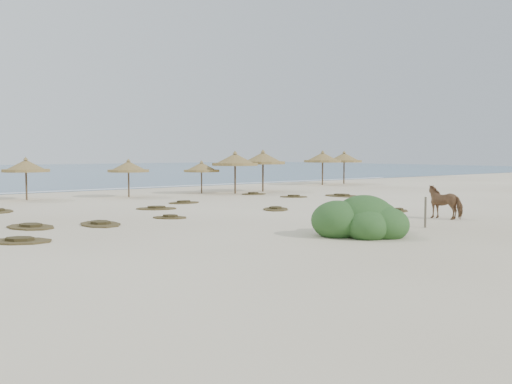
# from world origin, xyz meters

# --- Properties ---
(ground) EXTENTS (160.00, 160.00, 0.00)m
(ground) POSITION_xyz_m (0.00, 0.00, 0.00)
(ground) COLOR #EEE4C4
(ground) RESTS_ON ground
(foam_line) EXTENTS (70.00, 0.60, 0.01)m
(foam_line) POSITION_xyz_m (0.00, 26.00, 0.00)
(foam_line) COLOR silver
(foam_line) RESTS_ON ground
(palapa_1) EXTENTS (3.39, 3.39, 2.72)m
(palapa_1) POSITION_xyz_m (-7.77, 19.13, 2.11)
(palapa_1) COLOR brown
(palapa_1) RESTS_ON ground
(palapa_2) EXTENTS (3.64, 3.64, 2.59)m
(palapa_2) POSITION_xyz_m (-1.68, 17.29, 2.01)
(palapa_2) COLOR brown
(palapa_2) RESTS_ON ground
(palapa_3) EXTENTS (3.41, 3.41, 2.43)m
(palapa_3) POSITION_xyz_m (4.01, 17.17, 1.88)
(palapa_3) COLOR brown
(palapa_3) RESTS_ON ground
(palapa_4) EXTENTS (4.19, 4.19, 3.13)m
(palapa_4) POSITION_xyz_m (5.89, 15.60, 2.43)
(palapa_4) COLOR brown
(palapa_4) RESTS_ON ground
(palapa_5) EXTENTS (4.31, 4.31, 3.23)m
(palapa_5) POSITION_xyz_m (8.87, 16.07, 2.51)
(palapa_5) COLOR brown
(palapa_5) RESTS_ON ground
(palapa_6) EXTENTS (3.42, 3.42, 3.20)m
(palapa_6) POSITION_xyz_m (18.61, 19.43, 2.48)
(palapa_6) COLOR brown
(palapa_6) RESTS_ON ground
(palapa_7) EXTENTS (4.17, 4.17, 3.16)m
(palapa_7) POSITION_xyz_m (21.72, 19.67, 2.45)
(palapa_7) COLOR brown
(palapa_7) RESTS_ON ground
(horse) EXTENTS (1.09, 1.89, 1.50)m
(horse) POSITION_xyz_m (4.20, -2.93, 0.75)
(horse) COLOR brown
(horse) RESTS_ON ground
(fence_post_near) EXTENTS (0.12, 0.12, 1.23)m
(fence_post_near) POSITION_xyz_m (0.83, -4.25, 0.61)
(fence_post_near) COLOR #5F5747
(fence_post_near) RESTS_ON ground
(bush) EXTENTS (3.78, 3.33, 1.69)m
(bush) POSITION_xyz_m (-2.70, -4.09, 0.56)
(bush) COLOR #376029
(bush) RESTS_ON ground
(scrub_0) EXTENTS (2.61, 2.54, 0.16)m
(scrub_0) POSITION_xyz_m (-13.03, 1.94, 0.05)
(scrub_0) COLOR #4C4421
(scrub_0) RESTS_ON ground
(scrub_1) EXTENTS (1.73, 2.49, 0.16)m
(scrub_1) POSITION_xyz_m (-9.08, 4.57, 0.05)
(scrub_1) COLOR #4C4421
(scrub_1) RESTS_ON ground
(scrub_2) EXTENTS (1.84, 1.89, 0.16)m
(scrub_2) POSITION_xyz_m (-5.59, 4.91, 0.05)
(scrub_2) COLOR #4C4421
(scrub_2) RESTS_ON ground
(scrub_3) EXTENTS (2.31, 2.40, 0.16)m
(scrub_3) POSITION_xyz_m (0.69, 4.86, 0.05)
(scrub_3) COLOR #4C4421
(scrub_3) RESTS_ON ground
(scrub_4) EXTENTS (2.13, 1.91, 0.16)m
(scrub_4) POSITION_xyz_m (5.86, 5.02, 0.05)
(scrub_4) COLOR #4C4421
(scrub_4) RESTS_ON ground
(scrub_5) EXTENTS (1.98, 2.86, 0.16)m
(scrub_5) POSITION_xyz_m (10.17, 9.05, 0.05)
(scrub_5) COLOR #4C4421
(scrub_5) RESTS_ON ground
(scrub_7) EXTENTS (2.18, 2.17, 0.16)m
(scrub_7) POSITION_xyz_m (7.01, 10.48, 0.05)
(scrub_7) COLOR #4C4421
(scrub_7) RESTS_ON ground
(scrub_9) EXTENTS (1.98, 2.52, 0.16)m
(scrub_9) POSITION_xyz_m (1.19, 0.41, 0.05)
(scrub_9) COLOR #4C4421
(scrub_9) RESTS_ON ground
(scrub_10) EXTENTS (2.08, 1.69, 0.16)m
(scrub_10) POSITION_xyz_m (6.42, 14.11, 0.05)
(scrub_10) COLOR #4C4421
(scrub_10) RESTS_ON ground
(scrub_11) EXTENTS (2.28, 2.20, 0.16)m
(scrub_11) POSITION_xyz_m (-2.51, -3.37, 0.05)
(scrub_11) COLOR #4C4421
(scrub_11) RESTS_ON ground
(scrub_12) EXTENTS (1.56, 1.53, 0.16)m
(scrub_12) POSITION_xyz_m (5.16, 0.37, 0.05)
(scrub_12) COLOR #4C4421
(scrub_12) RESTS_ON ground
(scrub_13) EXTENTS (2.01, 1.39, 0.16)m
(scrub_13) POSITION_xyz_m (-1.13, 11.13, 0.05)
(scrub_13) COLOR #4C4421
(scrub_13) RESTS_ON ground
(scrub_14) EXTENTS (2.56, 2.34, 0.16)m
(scrub_14) POSITION_xyz_m (-4.08, 9.02, 0.05)
(scrub_14) COLOR #4C4421
(scrub_14) RESTS_ON ground
(scrub_15) EXTENTS (2.07, 2.70, 0.16)m
(scrub_15) POSITION_xyz_m (-11.61, 5.46, 0.05)
(scrub_15) COLOR #4C4421
(scrub_15) RESTS_ON ground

